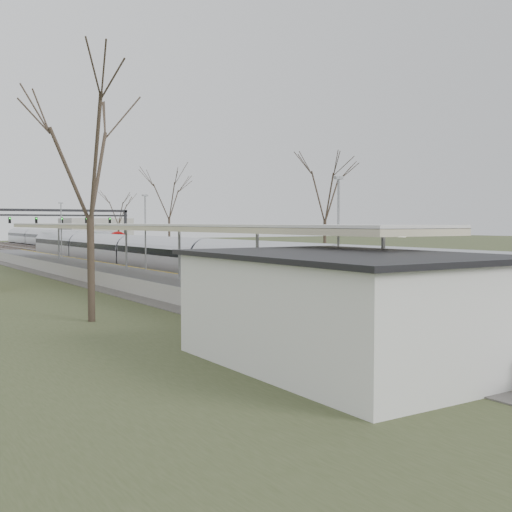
{
  "coord_description": "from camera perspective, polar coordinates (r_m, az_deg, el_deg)",
  "views": [
    {
      "loc": [
        -24.51,
        -6.14,
        4.2
      ],
      "look_at": [
        -1.99,
        29.17,
        2.0
      ],
      "focal_mm": 45.0,
      "sensor_mm": 36.0,
      "label": 1
    }
  ],
  "objects": [
    {
      "name": "station_building",
      "position": [
        18.73,
        7.78,
        -4.99
      ],
      "size": [
        6.0,
        9.0,
        3.2
      ],
      "primitive_type": "cube",
      "color": "silver",
      "rests_on": "ground"
    },
    {
      "name": "platform",
      "position": [
        46.45,
        -12.98,
        -1.64
      ],
      "size": [
        3.5,
        69.0,
        1.0
      ],
      "primitive_type": "cube",
      "color": "#9E9B93",
      "rests_on": "ground"
    },
    {
      "name": "train_far",
      "position": [
        111.83,
        -17.49,
        1.47
      ],
      "size": [
        2.62,
        60.21,
        3.05
      ],
      "color": "#ABAEB5",
      "rests_on": "ground"
    },
    {
      "name": "passenger",
      "position": [
        29.4,
        -0.73,
        -1.48
      ],
      "size": [
        0.65,
        0.77,
        1.8
      ],
      "primitive_type": "imported",
      "rotation": [
        0.0,
        0.0,
        1.17
      ],
      "color": "#293151",
      "rests_on": "platform"
    },
    {
      "name": "train_near",
      "position": [
        53.42,
        -8.15,
        0.06
      ],
      "size": [
        2.62,
        75.21,
        3.05
      ],
      "color": "#ABAEB5",
      "rests_on": "ground"
    },
    {
      "name": "signal_gantry",
      "position": [
        94.45,
        -17.33,
        3.3
      ],
      "size": [
        21.0,
        0.59,
        6.08
      ],
      "color": "black",
      "rests_on": "ground"
    },
    {
      "name": "track_bed",
      "position": [
        66.1,
        -10.45,
        -0.63
      ],
      "size": [
        24.0,
        160.0,
        0.22
      ],
      "color": "#474442",
      "rests_on": "ground"
    },
    {
      "name": "canopy",
      "position": [
        42.07,
        -10.98,
        2.58
      ],
      "size": [
        4.1,
        50.0,
        3.11
      ],
      "color": "slate",
      "rests_on": "platform"
    },
    {
      "name": "tree_west_near",
      "position": [
        27.66,
        -14.59,
        9.32
      ],
      "size": [
        5.0,
        5.0,
        10.3
      ],
      "color": "#2D231C",
      "rests_on": "ground"
    },
    {
      "name": "tree_east_far",
      "position": [
        61.73,
        6.16,
        5.85
      ],
      "size": [
        5.0,
        5.0,
        10.3
      ],
      "color": "#2D231C",
      "rests_on": "ground"
    }
  ]
}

